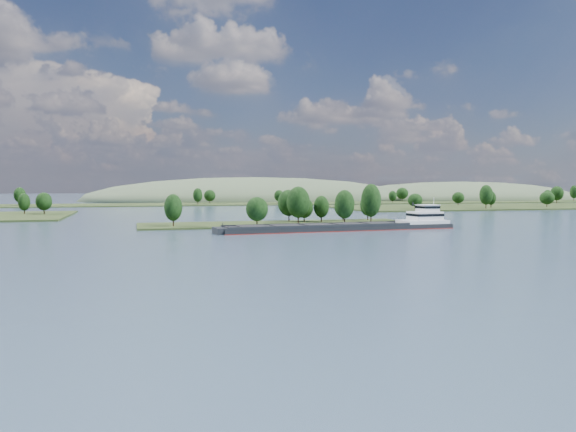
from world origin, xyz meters
name	(u,v)px	position (x,y,z in m)	size (l,w,h in m)	color
ground	(334,240)	(0.00, 120.00, 0.00)	(1800.00, 1800.00, 0.00)	#3A5365
tree_island	(296,213)	(6.53, 178.53, 4.27)	(100.00, 30.65, 15.60)	#243216
right_bank	(564,205)	(231.55, 299.79, 1.06)	(320.00, 90.00, 15.50)	#243216
back_shoreline	(217,204)	(9.05, 399.88, 0.65)	(900.00, 60.00, 14.89)	#243216
hill_east	(461,200)	(260.00, 470.00, 0.00)	(260.00, 140.00, 36.00)	#44553A
hill_west	(256,200)	(60.00, 500.00, 0.00)	(320.00, 160.00, 44.00)	#44553A
cargo_barge	(355,226)	(18.06, 150.18, 1.37)	(80.66, 15.35, 10.84)	black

